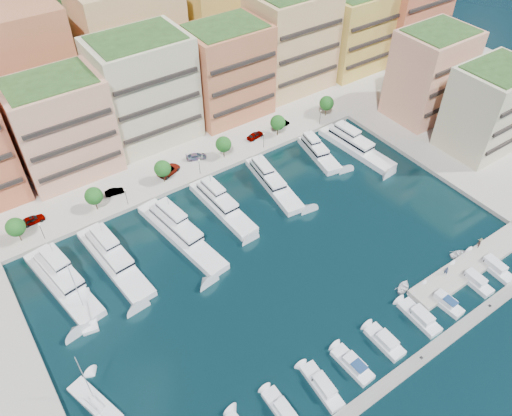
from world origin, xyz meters
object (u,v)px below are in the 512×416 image
object	(u,v)px
person_0	(446,271)
person_1	(479,244)
yacht_5	(318,151)
yacht_3	(220,204)
cruiser_9	(492,266)
yacht_2	(178,232)
cruiser_7	(443,301)
car_5	(281,124)
cruiser_2	(285,413)
tree_5	(327,103)
yacht_1	(113,259)
tree_0	(15,227)
car_0	(32,220)
tree_4	(278,123)
car_3	(196,156)
tree_3	(223,144)
cruiser_5	(385,342)
sailboat_1	(95,403)
lamppost_2	(199,164)
cruiser_3	(322,387)
yacht_0	(61,279)
cruiser_4	(353,365)
tender_0	(404,287)
car_4	(255,135)
cruiser_6	(420,317)
tree_1	(94,196)
car_1	(114,192)
yacht_4	(272,181)
car_2	(169,170)
lamppost_4	(320,115)
lamppost_3	(264,138)
sailboat_2	(87,311)
lamppost_0	(41,229)
lamppost_1	(126,194)
tender_2	(460,254)
cruiser_8	(473,280)

from	to	relation	value
person_0	person_1	size ratio (longest dim) A/B	1.10
yacht_5	person_1	xyz separation A→B (m)	(5.64, -42.12, 0.66)
yacht_3	cruiser_9	distance (m)	55.67
yacht_2	cruiser_7	world-z (taller)	yacht_2
car_5	cruiser_2	bearing A→B (deg)	138.63
tree_5	car_5	world-z (taller)	tree_5
yacht_1	person_0	world-z (taller)	yacht_1
tree_0	car_0	distance (m)	5.89
tree_4	car_3	bearing A→B (deg)	171.54
tree_3	cruiser_5	size ratio (longest dim) A/B	0.79
tree_5	sailboat_1	world-z (taller)	sailboat_1
lamppost_2	person_1	xyz separation A→B (m)	(33.40, -51.20, -1.95)
yacht_5	cruiser_5	bearing A→B (deg)	-117.80
cruiser_3	yacht_2	bearing A→B (deg)	93.40
tree_3	car_3	distance (m)	7.32
yacht_0	person_1	size ratio (longest dim) A/B	12.81
yacht_5	cruiser_4	world-z (taller)	yacht_5
tender_0	car_4	size ratio (longest dim) A/B	0.78
car_4	car_0	bearing A→B (deg)	78.25
tree_3	person_0	size ratio (longest dim) A/B	2.93
cruiser_2	cruiser_6	bearing A→B (deg)	0.01
tree_1	car_1	xyz separation A→B (m)	(5.00, 2.46, -3.07)
yacht_3	yacht_4	world-z (taller)	same
tree_1	car_2	world-z (taller)	tree_1
lamppost_4	lamppost_3	bearing A→B (deg)	180.00
car_4	sailboat_2	bearing A→B (deg)	105.05
lamppost_0	sailboat_2	size ratio (longest dim) A/B	0.32
tree_4	car_0	bearing A→B (deg)	176.46
lamppost_2	cruiser_5	size ratio (longest dim) A/B	0.59
cruiser_7	lamppost_1	bearing A→B (deg)	122.63
tree_1	car_2	xyz separation A→B (m)	(18.31, 2.13, -2.92)
tree_5	tender_2	distance (m)	53.70
lamppost_1	yacht_0	bearing A→B (deg)	-147.11
yacht_1	cruiser_8	distance (m)	68.37
tree_5	car_3	world-z (taller)	tree_5
lamppost_4	cruiser_2	size ratio (longest dim) A/B	0.48
yacht_1	cruiser_6	xyz separation A→B (m)	(38.65, -43.00, -0.54)
tree_5	cruiser_7	world-z (taller)	tree_5
cruiser_2	cruiser_3	distance (m)	7.39
tree_1	yacht_1	distance (m)	15.81
cruiser_2	car_3	size ratio (longest dim) A/B	1.79
tree_5	yacht_4	world-z (taller)	tree_5
yacht_3	person_0	xyz separation A→B (m)	(24.40, -40.56, 0.75)
lamppost_2	person_0	xyz separation A→B (m)	(22.70, -52.05, -1.86)
sailboat_2	cruiser_6	bearing A→B (deg)	-36.34
lamppost_1	lamppost_3	xyz separation A→B (m)	(36.00, 0.00, 0.00)
yacht_4	car_5	size ratio (longest dim) A/B	4.61
lamppost_2	cruiser_7	xyz separation A→B (m)	(17.73, -55.80, -3.26)
tree_3	cruiser_9	bearing A→B (deg)	-67.55
yacht_5	cruiser_3	bearing A→B (deg)	-129.42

